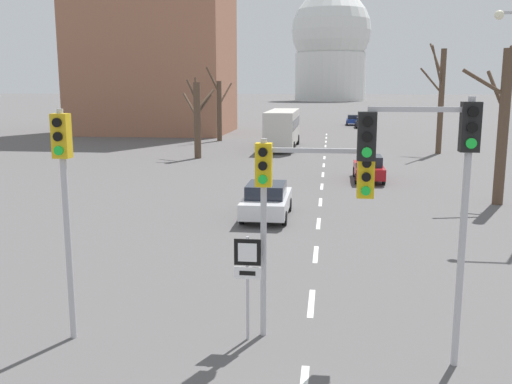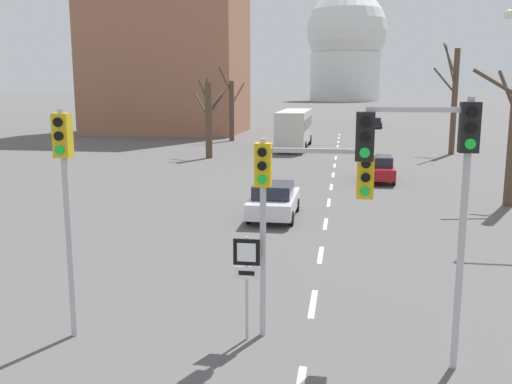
{
  "view_description": "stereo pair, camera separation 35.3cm",
  "coord_description": "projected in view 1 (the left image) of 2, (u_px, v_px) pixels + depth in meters",
  "views": [
    {
      "loc": [
        0.38,
        -6.25,
        5.7
      ],
      "look_at": [
        -1.27,
        6.54,
        3.29
      ],
      "focal_mm": 40.0,
      "sensor_mm": 36.0,
      "label": 1
    },
    {
      "loc": [
        0.73,
        -6.2,
        5.7
      ],
      "look_at": [
        -1.27,
        6.54,
        3.29
      ],
      "focal_mm": 40.0,
      "sensor_mm": 36.0,
      "label": 2
    }
  ],
  "objects": [
    {
      "name": "lane_stripe_1",
      "position": [
        311.0,
        303.0,
        15.18
      ],
      "size": [
        0.16,
        2.0,
        0.01
      ],
      "primitive_type": "cube",
      "color": "silver",
      "rests_on": "ground_plane"
    },
    {
      "name": "lane_stripe_2",
      "position": [
        316.0,
        254.0,
        19.56
      ],
      "size": [
        0.16,
        2.0,
        0.01
      ],
      "primitive_type": "cube",
      "color": "silver",
      "rests_on": "ground_plane"
    },
    {
      "name": "lane_stripe_3",
      "position": [
        319.0,
        223.0,
        23.95
      ],
      "size": [
        0.16,
        2.0,
        0.01
      ],
      "primitive_type": "cube",
      "color": "silver",
      "rests_on": "ground_plane"
    },
    {
      "name": "lane_stripe_4",
      "position": [
        320.0,
        202.0,
        28.34
      ],
      "size": [
        0.16,
        2.0,
        0.01
      ],
      "primitive_type": "cube",
      "color": "silver",
      "rests_on": "ground_plane"
    },
    {
      "name": "lane_stripe_5",
      "position": [
        322.0,
        186.0,
        32.72
      ],
      "size": [
        0.16,
        2.0,
        0.01
      ],
      "primitive_type": "cube",
      "color": "silver",
      "rests_on": "ground_plane"
    },
    {
      "name": "lane_stripe_6",
      "position": [
        323.0,
        175.0,
        37.11
      ],
      "size": [
        0.16,
        2.0,
        0.01
      ],
      "primitive_type": "cube",
      "color": "silver",
      "rests_on": "ground_plane"
    },
    {
      "name": "lane_stripe_7",
      "position": [
        324.0,
        165.0,
        41.5
      ],
      "size": [
        0.16,
        2.0,
        0.01
      ],
      "primitive_type": "cube",
      "color": "silver",
      "rests_on": "ground_plane"
    },
    {
      "name": "lane_stripe_8",
      "position": [
        324.0,
        158.0,
        45.89
      ],
      "size": [
        0.16,
        2.0,
        0.01
      ],
      "primitive_type": "cube",
      "color": "silver",
      "rests_on": "ground_plane"
    },
    {
      "name": "lane_stripe_9",
      "position": [
        325.0,
        151.0,
        50.27
      ],
      "size": [
        0.16,
        2.0,
        0.01
      ],
      "primitive_type": "cube",
      "color": "silver",
      "rests_on": "ground_plane"
    },
    {
      "name": "lane_stripe_10",
      "position": [
        325.0,
        146.0,
        54.66
      ],
      "size": [
        0.16,
        2.0,
        0.01
      ],
      "primitive_type": "cube",
      "color": "silver",
      "rests_on": "ground_plane"
    },
    {
      "name": "lane_stripe_11",
      "position": [
        326.0,
        142.0,
        59.05
      ],
      "size": [
        0.16,
        2.0,
        0.01
      ],
      "primitive_type": "cube",
      "color": "silver",
      "rests_on": "ground_plane"
    },
    {
      "name": "lane_stripe_12",
      "position": [
        326.0,
        138.0,
        63.43
      ],
      "size": [
        0.16,
        2.0,
        0.01
      ],
      "primitive_type": "cube",
      "color": "silver",
      "rests_on": "ground_plane"
    },
    {
      "name": "lane_stripe_13",
      "position": [
        327.0,
        134.0,
        67.82
      ],
      "size": [
        0.16,
        2.0,
        0.01
      ],
      "primitive_type": "cube",
      "color": "silver",
      "rests_on": "ground_plane"
    },
    {
      "name": "traffic_signal_centre_tall",
      "position": [
        300.0,
        189.0,
        12.51
      ],
      "size": [
        2.58,
        0.34,
        4.57
      ],
      "color": "#B2B2B7",
      "rests_on": "ground_plane"
    },
    {
      "name": "traffic_signal_near_left",
      "position": [
        64.0,
        182.0,
        12.44
      ],
      "size": [
        0.36,
        0.34,
        5.22
      ],
      "color": "#B2B2B7",
      "rests_on": "ground_plane"
    },
    {
      "name": "traffic_signal_near_right",
      "position": [
        433.0,
        165.0,
        11.13
      ],
      "size": [
        2.3,
        0.34,
        5.5
      ],
      "color": "#B2B2B7",
      "rests_on": "ground_plane"
    },
    {
      "name": "route_sign_post",
      "position": [
        248.0,
        270.0,
        12.7
      ],
      "size": [
        0.6,
        0.08,
        2.42
      ],
      "color": "#B2B2B7",
      "rests_on": "ground_plane"
    },
    {
      "name": "sedan_near_left",
      "position": [
        267.0,
        200.0,
        24.91
      ],
      "size": [
        1.98,
        4.47,
        1.55
      ],
      "color": "silver",
      "rests_on": "ground_plane"
    },
    {
      "name": "sedan_near_right",
      "position": [
        369.0,
        168.0,
        34.61
      ],
      "size": [
        1.77,
        4.41,
        1.56
      ],
      "color": "maroon",
      "rests_on": "ground_plane"
    },
    {
      "name": "sedan_mid_centre",
      "position": [
        352.0,
        120.0,
        83.8
      ],
      "size": [
        1.75,
        4.11,
        1.51
      ],
      "color": "navy",
      "rests_on": "ground_plane"
    },
    {
      "name": "sedan_far_left",
      "position": [
        362.0,
        122.0,
        78.27
      ],
      "size": [
        1.71,
        4.23,
        1.45
      ],
      "color": "black",
      "rests_on": "ground_plane"
    },
    {
      "name": "city_bus",
      "position": [
        283.0,
        126.0,
        52.37
      ],
      "size": [
        2.66,
        10.8,
        3.48
      ],
      "color": "beige",
      "rests_on": "ground_plane"
    },
    {
      "name": "bare_tree_left_near",
      "position": [
        219.0,
        108.0,
        59.28
      ],
      "size": [
        2.15,
        3.49,
        7.63
      ],
      "color": "brown",
      "rests_on": "ground_plane"
    },
    {
      "name": "bare_tree_right_near",
      "position": [
        503.0,
        122.0,
        27.22
      ],
      "size": [
        2.87,
        2.49,
        7.7
      ],
      "color": "brown",
      "rests_on": "ground_plane"
    },
    {
      "name": "bare_tree_left_far",
      "position": [
        197.0,
        116.0,
        45.06
      ],
      "size": [
        2.71,
        2.07,
        6.37
      ],
      "color": "brown",
      "rests_on": "ground_plane"
    },
    {
      "name": "bare_tree_right_far",
      "position": [
        440.0,
        97.0,
        47.86
      ],
      "size": [
        1.91,
        5.14,
        9.36
      ],
      "color": "brown",
      "rests_on": "ground_plane"
    },
    {
      "name": "capitol_dome",
      "position": [
        331.0,
        46.0,
        216.16
      ],
      "size": [
        29.88,
        29.88,
        42.2
      ],
      "color": "silver",
      "rests_on": "ground_plane"
    },
    {
      "name": "apartment_block_left",
      "position": [
        153.0,
        23.0,
        68.44
      ],
      "size": [
        18.0,
        14.0,
        26.18
      ],
      "primitive_type": "cube",
      "color": "#9E664C",
      "rests_on": "ground_plane"
    }
  ]
}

